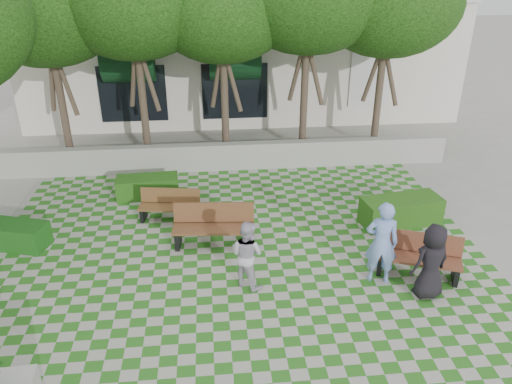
{
  "coord_description": "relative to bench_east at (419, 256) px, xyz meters",
  "views": [
    {
      "loc": [
        -0.56,
        -9.38,
        6.82
      ],
      "look_at": [
        0.5,
        1.5,
        1.4
      ],
      "focal_mm": 35.0,
      "sensor_mm": 36.0,
      "label": 1
    }
  ],
  "objects": [
    {
      "name": "ground",
      "position": [
        -4.04,
        0.28,
        -0.47
      ],
      "size": [
        90.0,
        90.0,
        0.0
      ],
      "primitive_type": "plane",
      "color": "gray",
      "rests_on": "ground"
    },
    {
      "name": "lawn",
      "position": [
        -4.04,
        1.28,
        -0.47
      ],
      "size": [
        12.0,
        12.0,
        0.0
      ],
      "primitive_type": "plane",
      "color": "#2B721E",
      "rests_on": "ground"
    },
    {
      "name": "retaining_wall",
      "position": [
        -4.04,
        6.48,
        -0.02
      ],
      "size": [
        15.0,
        0.36,
        0.9
      ],
      "primitive_type": "cube",
      "color": "#9E9B93",
      "rests_on": "ground"
    },
    {
      "name": "bench_east",
      "position": [
        0.0,
        0.0,
        0.0
      ],
      "size": [
        1.97,
        1.24,
        0.98
      ],
      "rotation": [
        0.0,
        0.0,
        -0.36
      ],
      "color": "brown",
      "rests_on": "ground"
    },
    {
      "name": "bench_mid",
      "position": [
        -4.61,
        1.74,
        0.04
      ],
      "size": [
        2.06,
        0.84,
        1.06
      ],
      "rotation": [
        0.0,
        0.0,
        -0.08
      ],
      "color": "brown",
      "rests_on": "ground"
    },
    {
      "name": "bench_west",
      "position": [
        -5.79,
        3.15,
        -0.06
      ],
      "size": [
        1.71,
        0.8,
        0.86
      ],
      "rotation": [
        0.0,
        0.0,
        -0.16
      ],
      "color": "brown",
      "rests_on": "ground"
    },
    {
      "name": "hedge_east",
      "position": [
        0.45,
        2.32,
        -0.1
      ],
      "size": [
        2.24,
        1.18,
        0.75
      ],
      "primitive_type": "cube",
      "rotation": [
        0.0,
        0.0,
        0.16
      ],
      "color": "#204C14",
      "rests_on": "ground"
    },
    {
      "name": "hedge_midleft",
      "position": [
        -6.53,
        4.62,
        -0.16
      ],
      "size": [
        1.86,
        0.84,
        0.64
      ],
      "primitive_type": "cube",
      "rotation": [
        0.0,
        0.0,
        0.06
      ],
      "color": "#1F4F15",
      "rests_on": "ground"
    },
    {
      "name": "hedge_west",
      "position": [
        -9.66,
        2.16,
        -0.16
      ],
      "size": [
        1.93,
        1.2,
        0.63
      ],
      "primitive_type": "cube",
      "rotation": [
        0.0,
        0.0,
        -0.29
      ],
      "color": "#144713",
      "rests_on": "ground"
    },
    {
      "name": "person_blue",
      "position": [
        -0.97,
        -0.15,
        0.52
      ],
      "size": [
        0.81,
        0.63,
        1.98
      ],
      "primitive_type": "imported",
      "rotation": [
        0.0,
        0.0,
        2.9
      ],
      "color": "#7C9DE3",
      "rests_on": "ground"
    },
    {
      "name": "person_dark",
      "position": [
        -0.09,
        -0.77,
        0.39
      ],
      "size": [
        0.95,
        0.74,
        1.72
      ],
      "primitive_type": "imported",
      "rotation": [
        0.0,
        0.0,
        3.4
      ],
      "color": "black",
      "rests_on": "ground"
    },
    {
      "name": "person_white",
      "position": [
        -3.92,
        -0.02,
        0.32
      ],
      "size": [
        0.98,
        0.96,
        1.59
      ],
      "primitive_type": "imported",
      "rotation": [
        0.0,
        0.0,
        2.45
      ],
      "color": "silver",
      "rests_on": "ground"
    },
    {
      "name": "tree_row",
      "position": [
        -5.9,
        6.24,
        4.71
      ],
      "size": [
        17.7,
        13.4,
        7.41
      ],
      "color": "#47382B",
      "rests_on": "ground"
    },
    {
      "name": "building",
      "position": [
        -3.11,
        14.36,
        2.04
      ],
      "size": [
        18.0,
        8.92,
        5.15
      ],
      "color": "silver",
      "rests_on": "ground"
    }
  ]
}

